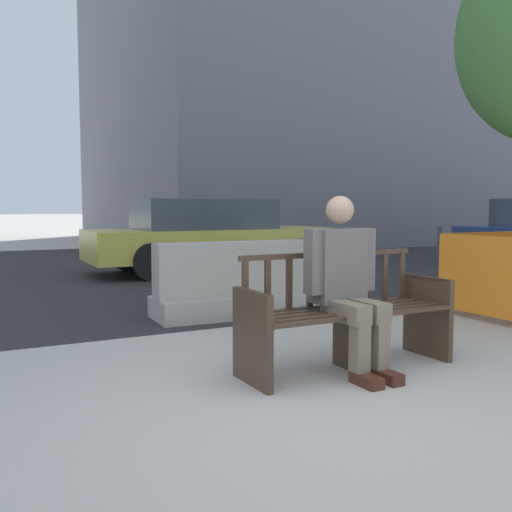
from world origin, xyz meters
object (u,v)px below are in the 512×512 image
object	(u,v)px
street_bench	(346,317)
jersey_barrier_centre	(241,285)
car_taxi_near	(210,235)
seated_person	(346,280)

from	to	relation	value
street_bench	jersey_barrier_centre	xyz separation A→B (m)	(0.25, 2.31, -0.06)
car_taxi_near	jersey_barrier_centre	bearing A→B (deg)	-108.45
car_taxi_near	street_bench	bearing A→B (deg)	-104.21
jersey_barrier_centre	car_taxi_near	bearing A→B (deg)	71.55
street_bench	car_taxi_near	world-z (taller)	car_taxi_near
seated_person	car_taxi_near	size ratio (longest dim) A/B	0.28
seated_person	jersey_barrier_centre	distance (m)	2.41
jersey_barrier_centre	car_taxi_near	size ratio (longest dim) A/B	0.43
seated_person	car_taxi_near	distance (m)	6.77
street_bench	jersey_barrier_centre	distance (m)	2.33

